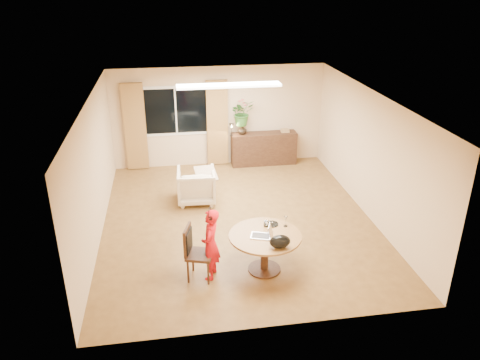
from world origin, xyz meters
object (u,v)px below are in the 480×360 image
at_px(dining_table, 265,242).
at_px(child, 211,244).
at_px(sideboard, 264,149).
at_px(dining_chair, 200,253).
at_px(armchair, 196,185).

distance_m(dining_table, child, 0.93).
bearing_deg(sideboard, dining_table, -101.46).
height_order(dining_chair, child, child).
relative_size(child, sideboard, 0.73).
relative_size(armchair, sideboard, 0.49).
xyz_separation_m(dining_chair, child, (0.18, 0.01, 0.15)).
bearing_deg(child, sideboard, 175.62).
bearing_deg(dining_chair, sideboard, 84.05).
xyz_separation_m(dining_table, armchair, (-0.96, 2.86, -0.17)).
relative_size(child, armchair, 1.49).
bearing_deg(dining_chair, child, 19.18).
bearing_deg(armchair, dining_table, 111.65).
height_order(dining_chair, sideboard, dining_chair).
bearing_deg(child, dining_table, 109.54).
xyz_separation_m(dining_table, dining_chair, (-1.11, -0.05, -0.07)).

